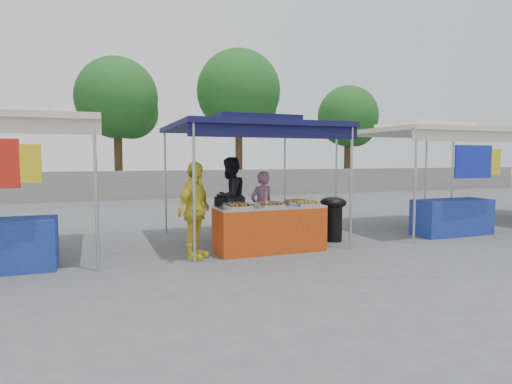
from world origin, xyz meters
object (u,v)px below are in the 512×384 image
object	(u,v)px
wok_burner	(333,215)
customer_person	(195,210)
vendor_woman	(262,207)
cooking_pot	(221,201)
helper_man	(230,197)
vendor_table	(269,228)

from	to	relation	value
wok_burner	customer_person	xyz separation A→B (m)	(-3.04, -0.53, 0.28)
customer_person	vendor_woman	bearing A→B (deg)	-20.19
cooking_pot	customer_person	xyz separation A→B (m)	(-0.62, -0.48, -0.09)
wok_burner	helper_man	xyz separation A→B (m)	(-1.86, 1.21, 0.32)
vendor_table	customer_person	distance (m)	1.49
wok_burner	helper_man	distance (m)	2.25
vendor_table	helper_man	distance (m)	1.71
vendor_table	helper_man	world-z (taller)	helper_man
helper_man	cooking_pot	bearing A→B (deg)	28.14
wok_burner	vendor_table	bearing A→B (deg)	-152.50
cooking_pot	wok_burner	world-z (taller)	cooking_pot
cooking_pot	vendor_woman	bearing A→B (deg)	20.66
vendor_woman	customer_person	size ratio (longest dim) A/B	0.87
helper_man	customer_person	xyz separation A→B (m)	(-1.18, -1.74, -0.04)
vendor_table	vendor_woman	bearing A→B (deg)	79.34
customer_person	wok_burner	bearing A→B (deg)	-38.56
wok_burner	helper_man	bearing A→B (deg)	159.90
vendor_table	helper_man	size ratio (longest dim) A/B	1.14
vendor_table	vendor_woman	xyz separation A→B (m)	(0.14, 0.73, 0.31)
cooking_pot	vendor_woman	distance (m)	1.04
wok_burner	vendor_woman	distance (m)	1.51
cooking_pot	helper_man	distance (m)	1.38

